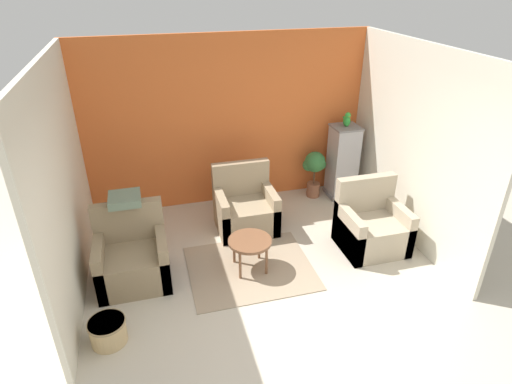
# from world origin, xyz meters

# --- Properties ---
(ground_plane) EXTENTS (20.00, 20.00, 0.00)m
(ground_plane) POSITION_xyz_m (0.00, 0.00, 0.00)
(ground_plane) COLOR beige
(ground_plane) RESTS_ON ground
(wall_back_accent) EXTENTS (4.61, 0.06, 2.72)m
(wall_back_accent) POSITION_xyz_m (0.00, 3.32, 1.36)
(wall_back_accent) COLOR orange
(wall_back_accent) RESTS_ON ground_plane
(wall_left) EXTENTS (0.06, 3.29, 2.72)m
(wall_left) POSITION_xyz_m (-2.28, 1.65, 1.36)
(wall_left) COLOR beige
(wall_left) RESTS_ON ground_plane
(wall_right) EXTENTS (0.06, 3.29, 2.72)m
(wall_right) POSITION_xyz_m (2.28, 1.65, 1.36)
(wall_right) COLOR beige
(wall_right) RESTS_ON ground_plane
(area_rug) EXTENTS (1.61, 1.35, 0.01)m
(area_rug) POSITION_xyz_m (-0.17, 1.31, 0.01)
(area_rug) COLOR gray
(area_rug) RESTS_ON ground_plane
(coffee_table) EXTENTS (0.56, 0.56, 0.45)m
(coffee_table) POSITION_xyz_m (-0.17, 1.31, 0.40)
(coffee_table) COLOR brown
(coffee_table) RESTS_ON ground_plane
(armchair_left) EXTENTS (0.87, 0.77, 0.98)m
(armchair_left) POSITION_xyz_m (-1.64, 1.48, 0.31)
(armchair_left) COLOR #8E7A5B
(armchair_left) RESTS_ON ground_plane
(armchair_right) EXTENTS (0.87, 0.77, 0.98)m
(armchair_right) POSITION_xyz_m (1.60, 1.36, 0.31)
(armchair_right) COLOR tan
(armchair_right) RESTS_ON ground_plane
(armchair_middle) EXTENTS (0.87, 0.77, 0.98)m
(armchair_middle) POSITION_xyz_m (0.01, 2.31, 0.31)
(armchair_middle) COLOR #9E896B
(armchair_middle) RESTS_ON ground_plane
(birdcage) EXTENTS (0.46, 0.46, 1.26)m
(birdcage) POSITION_xyz_m (1.87, 2.92, 0.62)
(birdcage) COLOR slate
(birdcage) RESTS_ON ground_plane
(parrot) EXTENTS (0.11, 0.20, 0.24)m
(parrot) POSITION_xyz_m (1.87, 2.92, 1.37)
(parrot) COLOR green
(parrot) RESTS_ON birdcage
(potted_plant) EXTENTS (0.39, 0.35, 0.82)m
(potted_plant) POSITION_xyz_m (1.39, 3.00, 0.54)
(potted_plant) COLOR brown
(potted_plant) RESTS_ON ground_plane
(wicker_basket) EXTENTS (0.40, 0.40, 0.28)m
(wicker_basket) POSITION_xyz_m (-1.94, 0.50, 0.15)
(wicker_basket) COLOR tan
(wicker_basket) RESTS_ON ground_plane
(throw_pillow) EXTENTS (0.39, 0.39, 0.10)m
(throw_pillow) POSITION_xyz_m (-1.64, 1.75, 1.03)
(throw_pillow) COLOR slate
(throw_pillow) RESTS_ON armchair_left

